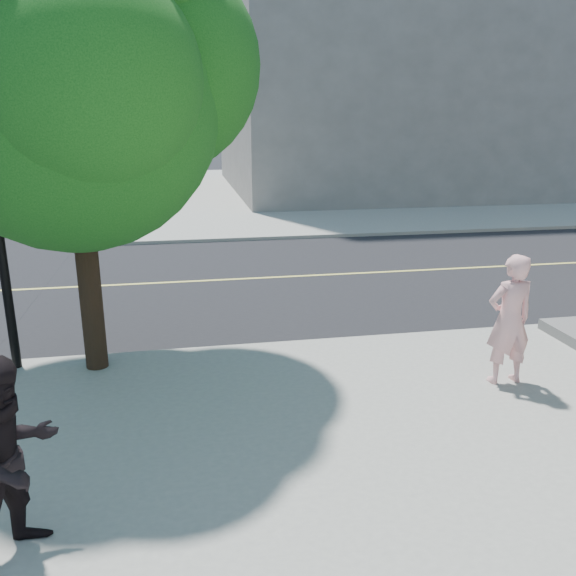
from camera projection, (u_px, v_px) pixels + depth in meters
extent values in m
plane|color=black|center=(50.00, 364.00, 9.31)|extent=(140.00, 140.00, 0.00)
cube|color=black|center=(89.00, 287.00, 13.56)|extent=(140.00, 9.00, 0.01)
cube|color=gray|center=(390.00, 188.00, 31.95)|extent=(29.00, 25.00, 0.12)
cube|color=slate|center=(402.00, 50.00, 30.53)|extent=(18.00, 16.00, 14.00)
imported|color=#EDA6A7|center=(509.00, 320.00, 8.17)|extent=(0.71, 0.49, 1.88)
imported|color=black|center=(12.00, 458.00, 4.90)|extent=(1.10, 1.12, 1.83)
cylinder|color=black|center=(87.00, 262.00, 8.49)|extent=(0.33, 0.33, 3.28)
sphere|color=#1D611A|center=(72.00, 104.00, 7.87)|extent=(4.01, 4.01, 4.01)
sphere|color=#1D611A|center=(154.00, 65.00, 8.43)|extent=(3.10, 3.10, 3.10)
sphere|color=#1D611A|center=(7.00, 50.00, 8.20)|extent=(2.92, 2.92, 2.92)
sphere|color=#1D611A|center=(87.00, 78.00, 6.91)|extent=(2.74, 2.74, 2.74)
sphere|color=#1D611A|center=(2.00, 3.00, 6.78)|extent=(2.55, 2.55, 2.55)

